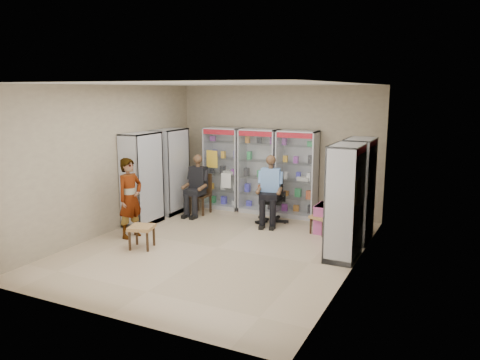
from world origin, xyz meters
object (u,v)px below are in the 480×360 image
at_px(cabinet_left_near, 142,179).
at_px(standing_man, 130,198).
at_px(cabinet_back_left, 224,168).
at_px(cabinet_left_far, 171,171).
at_px(cabinet_right_near, 345,202).
at_px(woven_stool_a, 321,225).
at_px(wooden_chair, 200,194).
at_px(office_chair, 271,198).
at_px(seated_shopkeeper, 271,192).
at_px(cabinet_right_far, 358,190).
at_px(cabinet_back_mid, 259,171).
at_px(pink_trunk, 331,219).
at_px(cabinet_back_right, 297,174).
at_px(woven_stool_b, 142,237).

height_order(cabinet_left_near, standing_man, cabinet_left_near).
height_order(cabinet_back_left, cabinet_left_near, same).
bearing_deg(cabinet_left_far, cabinet_right_near, 73.75).
bearing_deg(cabinet_right_near, woven_stool_a, 31.60).
height_order(cabinet_right_near, woven_stool_a, cabinet_right_near).
distance_m(wooden_chair, office_chair, 1.82).
height_order(cabinet_back_left, cabinet_left_far, same).
bearing_deg(seated_shopkeeper, cabinet_right_near, -49.34).
height_order(cabinet_right_far, seated_shopkeeper, cabinet_right_far).
height_order(cabinet_right_near, office_chair, cabinet_right_near).
bearing_deg(standing_man, cabinet_back_left, -2.45).
height_order(cabinet_back_mid, pink_trunk, cabinet_back_mid).
height_order(cabinet_right_near, standing_man, cabinet_right_near).
height_order(cabinet_back_mid, cabinet_left_far, same).
height_order(cabinet_back_mid, cabinet_back_right, same).
height_order(pink_trunk, woven_stool_b, pink_trunk).
distance_m(cabinet_back_left, cabinet_back_right, 1.90).
distance_m(cabinet_back_mid, cabinet_left_far, 2.10).
bearing_deg(cabinet_right_near, office_chair, 52.50).
xyz_separation_m(cabinet_back_right, office_chair, (-0.33, -0.73, -0.44)).
xyz_separation_m(wooden_chair, woven_stool_a, (3.05, -0.31, -0.28)).
relative_size(wooden_chair, woven_stool_b, 2.21).
bearing_deg(woven_stool_b, office_chair, 59.71).
xyz_separation_m(cabinet_right_near, cabinet_left_near, (-4.46, 0.20, 0.00)).
bearing_deg(office_chair, standing_man, -147.30).
bearing_deg(cabinet_right_far, seated_shopkeeper, 79.78).
relative_size(cabinet_back_right, pink_trunk, 3.34).
xyz_separation_m(seated_shopkeeper, woven_stool_b, (-1.53, -2.57, -0.50)).
distance_m(wooden_chair, pink_trunk, 3.22).
xyz_separation_m(cabinet_back_left, wooden_chair, (-0.25, -0.73, -0.53)).
bearing_deg(cabinet_back_left, pink_trunk, -16.46).
bearing_deg(cabinet_left_far, woven_stool_a, 88.27).
bearing_deg(cabinet_right_near, cabinet_back_mid, 49.16).
relative_size(cabinet_left_near, standing_man, 1.25).
bearing_deg(pink_trunk, seated_shopkeeper, 175.95).
distance_m(cabinet_back_left, standing_man, 2.96).
bearing_deg(office_chair, woven_stool_a, -27.18).
bearing_deg(cabinet_back_right, office_chair, -114.35).
distance_m(cabinet_left_near, woven_stool_a, 3.94).
bearing_deg(seated_shopkeeper, cabinet_left_near, -166.16).
relative_size(cabinet_right_near, office_chair, 1.79).
bearing_deg(seated_shopkeeper, office_chair, 77.22).
distance_m(cabinet_right_far, woven_stool_b, 4.21).
height_order(cabinet_right_near, cabinet_left_far, same).
distance_m(cabinet_right_far, office_chair, 2.05).
height_order(cabinet_back_left, woven_stool_b, cabinet_back_left).
bearing_deg(cabinet_right_near, cabinet_right_far, 0.00).
height_order(cabinet_back_right, standing_man, cabinet_back_right).
xyz_separation_m(cabinet_right_near, wooden_chair, (-3.78, 1.50, -0.53)).
bearing_deg(cabinet_back_right, seated_shopkeeper, -112.95).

